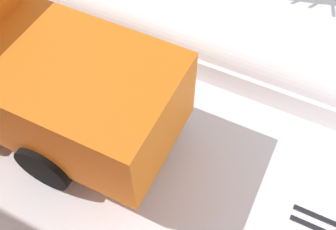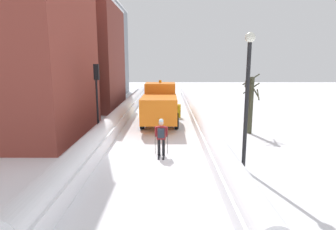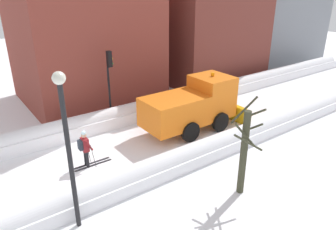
{
  "view_description": "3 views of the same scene",
  "coord_description": "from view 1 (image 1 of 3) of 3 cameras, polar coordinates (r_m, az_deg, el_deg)",
  "views": [
    {
      "loc": [
        -3.05,
        2.37,
        6.9
      ],
      "look_at": [
        0.16,
        3.94,
        1.76
      ],
      "focal_mm": 42.27,
      "sensor_mm": 36.0,
      "label": 1
    },
    {
      "loc": [
        0.65,
        -12.45,
        4.42
      ],
      "look_at": [
        0.7,
        4.98,
        1.11
      ],
      "focal_mm": 29.78,
      "sensor_mm": 36.0,
      "label": 2
    },
    {
      "loc": [
        12.79,
        -4.08,
        7.94
      ],
      "look_at": [
        0.2,
        5.08,
        1.35
      ],
      "focal_mm": 34.17,
      "sensor_mm": 36.0,
      "label": 3
    }
  ],
  "objects": [
    {
      "name": "plow_truck",
      "position": [
        7.74,
        -20.71,
        6.27
      ],
      "size": [
        3.2,
        5.98,
        3.12
      ],
      "color": "orange",
      "rests_on": "ground"
    }
  ]
}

